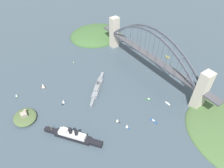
% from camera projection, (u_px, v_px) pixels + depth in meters
% --- Properties ---
extents(ground_plane, '(1400.00, 1400.00, 0.00)m').
position_uv_depth(ground_plane, '(147.00, 71.00, 359.76)').
color(ground_plane, '#3D4C56').
extents(harbor_arch_bridge, '(272.73, 16.55, 81.12)m').
position_uv_depth(harbor_arch_bridge, '(150.00, 55.00, 336.80)').
color(harbor_arch_bridge, beige).
rests_on(harbor_arch_bridge, ground).
extents(headland_east_shore, '(111.21, 122.54, 28.33)m').
position_uv_depth(headland_east_shore, '(97.00, 35.00, 459.43)').
color(headland_east_shore, '#3D6033').
rests_on(headland_east_shore, ground).
extents(ocean_liner, '(67.63, 54.43, 19.48)m').
position_uv_depth(ocean_liner, '(73.00, 136.00, 250.77)').
color(ocean_liner, black).
rests_on(ocean_liner, ground).
extents(naval_cruiser, '(59.88, 60.83, 17.56)m').
position_uv_depth(naval_cruiser, '(97.00, 87.00, 322.01)').
color(naval_cruiser, gray).
rests_on(naval_cruiser, ground).
extents(fort_island_mid_harbor, '(34.98, 31.60, 12.02)m').
position_uv_depth(fort_island_mid_harbor, '(25.00, 117.00, 275.75)').
color(fort_island_mid_harbor, '#4C6038').
rests_on(fort_island_mid_harbor, ground).
extents(seaplane_taxiing_near_bridge, '(8.46, 11.04, 4.94)m').
position_uv_depth(seaplane_taxiing_near_bridge, '(155.00, 58.00, 385.52)').
color(seaplane_taxiing_near_bridge, '#B7B7B2').
rests_on(seaplane_taxiing_near_bridge, ground).
extents(seaplane_second_in_formation, '(9.27, 7.17, 5.11)m').
position_uv_depth(seaplane_second_in_formation, '(167.00, 57.00, 388.09)').
color(seaplane_second_in_formation, '#B7B7B2').
rests_on(seaplane_second_in_formation, ground).
extents(small_boat_0, '(9.05, 2.41, 1.91)m').
position_uv_depth(small_boat_0, '(168.00, 103.00, 298.56)').
color(small_boat_0, silver).
rests_on(small_boat_0, ground).
extents(small_boat_1, '(12.61, 3.90, 1.92)m').
position_uv_depth(small_boat_1, '(154.00, 121.00, 273.91)').
color(small_boat_1, '#234C8C').
rests_on(small_boat_1, ground).
extents(small_boat_2, '(6.49, 7.54, 8.47)m').
position_uv_depth(small_boat_2, '(63.00, 101.00, 297.13)').
color(small_boat_2, black).
rests_on(small_boat_2, ground).
extents(small_boat_3, '(6.68, 5.21, 7.02)m').
position_uv_depth(small_boat_3, '(117.00, 120.00, 271.32)').
color(small_boat_3, black).
rests_on(small_boat_3, ground).
extents(small_boat_4, '(8.04, 8.35, 2.51)m').
position_uv_depth(small_boat_4, '(148.00, 99.00, 304.80)').
color(small_boat_4, '#2D6B3D').
rests_on(small_boat_4, ground).
extents(small_boat_5, '(6.68, 5.17, 7.73)m').
position_uv_depth(small_boat_5, '(127.00, 126.00, 263.91)').
color(small_boat_5, '#234C8C').
rests_on(small_boat_5, ground).
extents(small_boat_6, '(7.91, 8.30, 10.98)m').
position_uv_depth(small_boat_6, '(43.00, 86.00, 321.73)').
color(small_boat_6, brown).
rests_on(small_boat_6, ground).
extents(small_boat_7, '(6.04, 5.74, 2.19)m').
position_uv_depth(small_boat_7, '(74.00, 63.00, 377.39)').
color(small_boat_7, '#2D6B3D').
rests_on(small_boat_7, ground).
extents(small_boat_8, '(6.16, 4.46, 7.69)m').
position_uv_depth(small_boat_8, '(16.00, 95.00, 307.49)').
color(small_boat_8, '#2D6B3D').
rests_on(small_boat_8, ground).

